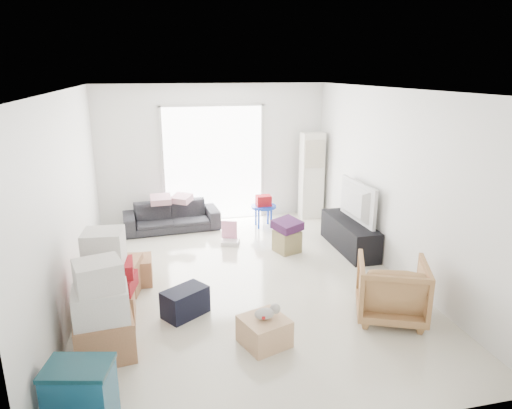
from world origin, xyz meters
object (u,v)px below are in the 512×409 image
Objects in this scene: sofa at (171,212)px; storage_bins at (81,397)px; ottoman at (287,241)px; kids_table at (263,205)px; wood_crate at (264,331)px; tv_console at (349,235)px; armchair at (392,286)px; ac_tower at (311,176)px; television at (351,217)px.

sofa is 2.85× the size of storage_bins.
kids_table is (-0.08, 1.34, 0.26)m from ottoman.
sofa is at bearing 172.79° from kids_table.
ottoman is 2.74m from wood_crate.
wood_crate is at bearing 25.84° from storage_bins.
storage_bins is (-3.90, -3.29, 0.06)m from tv_console.
kids_table is at bearing 93.29° from ottoman.
armchair reaches higher than kids_table.
ac_tower is 2.11m from ottoman.
storage_bins is at bearing -139.85° from tv_console.
television is 3.36m from sofa.
ottoman is at bearing -86.71° from kids_table.
kids_table reaches higher than storage_bins.
wood_crate is (-1.03, -2.54, -0.03)m from ottoman.
storage_bins reaches higher than wood_crate.
kids_table is at bearing 36.23° from television.
armchair is at bearing -61.82° from sofa.
tv_console is at bearing -6.53° from ottoman.
ottoman is (-0.62, 2.33, -0.23)m from armchair.
kids_table is at bearing 59.90° from storage_bins.
sofa is 2.84× the size of kids_table.
armchair is 2.42m from ottoman.
ottoman is at bearing 173.47° from tv_console.
television reaches higher than wood_crate.
tv_console is 1.08m from ottoman.
armchair is at bearing -95.62° from ac_tower.
kids_table is at bearing 76.21° from wood_crate.
ottoman is 1.36m from kids_table.
wood_crate is at bearing -83.04° from sofa.
storage_bins is at bearing 40.63° from armchair.
tv_console is at bearing 40.15° from storage_bins.
television is at bearing 0.00° from tv_console.
tv_console is 0.33m from television.
tv_console is at bearing -51.79° from kids_table.
television reaches higher than ottoman.
television reaches higher than storage_bins.
tv_console is (0.05, -1.83, -0.62)m from ac_tower.
ac_tower is 6.43m from storage_bins.
sofa is 2.15× the size of armchair.
ottoman is 0.78× the size of wood_crate.
television is 5.11m from storage_bins.
television is 0.65× the size of sofa.
kids_table is (-1.15, 1.46, -0.13)m from television.
wood_crate is at bearing -112.02° from ottoman.
television is at bearing -6.53° from ottoman.
television is at bearing 40.15° from storage_bins.
ac_tower is 1.51× the size of television.
storage_bins is 5.49m from kids_table.
armchair is (-0.40, -4.03, -0.46)m from ac_tower.
ac_tower reaches higher than ottoman.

